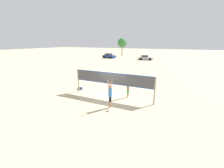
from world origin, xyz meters
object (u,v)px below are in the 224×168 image
(parked_car_near, at_px, (109,56))
(volleyball_net, at_px, (112,80))
(parked_car_mid, at_px, (145,58))
(player_blocker, at_px, (128,87))
(volleyball, at_px, (108,110))
(gear_bag, at_px, (80,88))
(player_spiker, at_px, (110,93))
(tree_left_cluster, at_px, (122,43))

(parked_car_near, bearing_deg, volleyball_net, -51.81)
(parked_car_mid, bearing_deg, player_blocker, -89.28)
(player_blocker, distance_m, parked_car_mid, 30.54)
(player_blocker, bearing_deg, volleyball, -4.60)
(volleyball_net, bearing_deg, parked_car_mid, 98.37)
(gear_bag, bearing_deg, volleyball_net, -8.29)
(volleyball_net, bearing_deg, player_spiker, -67.54)
(tree_left_cluster, bearing_deg, gear_bag, -74.09)
(gear_bag, bearing_deg, player_blocker, 0.31)
(gear_bag, bearing_deg, volleyball, -32.86)
(volleyball_net, xyz_separation_m, parked_car_mid, (-4.50, 30.60, -1.01))
(tree_left_cluster, bearing_deg, volleyball_net, -68.91)
(player_spiker, xyz_separation_m, player_blocker, (0.44, 2.74, -0.20))
(gear_bag, distance_m, tree_left_cluster, 40.25)
(volleyball, relative_size, gear_bag, 0.54)
(player_blocker, height_order, parked_car_mid, player_blocker)
(volleyball_net, height_order, player_spiker, volleyball_net)
(volleyball, xyz_separation_m, parked_car_mid, (-5.54, 33.33, 0.47))
(volleyball_net, xyz_separation_m, gear_bag, (-4.10, 0.60, -1.48))
(player_spiker, relative_size, parked_car_mid, 0.54)
(volleyball_net, relative_size, parked_car_mid, 1.81)
(player_spiker, bearing_deg, tree_left_cluster, 21.16)
(player_blocker, xyz_separation_m, parked_car_near, (-17.36, 30.08, -0.39))
(gear_bag, height_order, parked_car_mid, parked_car_mid)
(player_spiker, xyz_separation_m, tree_left_cluster, (-15.95, 41.19, 3.32))
(volleyball, bearing_deg, player_blocker, 85.40)
(gear_bag, bearing_deg, tree_left_cluster, 105.91)
(player_blocker, bearing_deg, volleyball_net, -64.45)
(volleyball_net, distance_m, volleyball, 3.27)
(parked_car_mid, distance_m, tree_left_cluster, 14.11)
(tree_left_cluster, bearing_deg, volleyball, -68.92)
(player_spiker, height_order, tree_left_cluster, tree_left_cluster)
(parked_car_near, xyz_separation_m, tree_left_cluster, (0.97, 8.36, 3.91))
(player_blocker, xyz_separation_m, gear_bag, (-5.41, -0.03, -0.91))
(player_spiker, distance_m, tree_left_cluster, 44.29)
(volleyball_net, relative_size, player_blocker, 3.92)
(gear_bag, bearing_deg, parked_car_near, 111.64)
(volleyball, bearing_deg, tree_left_cluster, 111.08)
(tree_left_cluster, bearing_deg, player_blocker, -66.92)
(volleyball, bearing_deg, parked_car_mid, 99.44)
(player_blocker, height_order, tree_left_cluster, tree_left_cluster)
(parked_car_mid, bearing_deg, gear_bag, -99.49)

